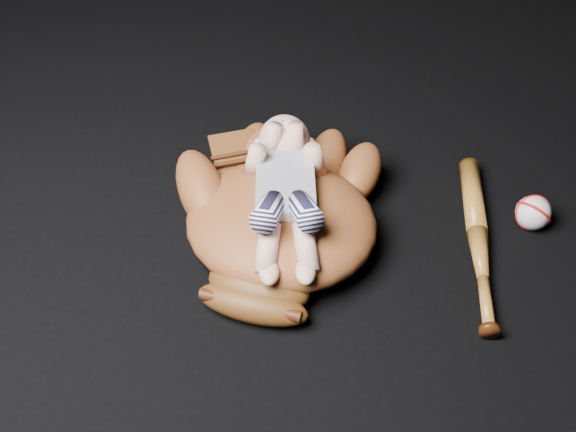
% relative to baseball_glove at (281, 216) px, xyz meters
% --- Properties ---
extents(baseball_glove, '(0.58, 0.62, 0.16)m').
position_rel_baseball_glove_xyz_m(baseball_glove, '(0.00, 0.00, 0.00)').
color(baseball_glove, brown).
rests_on(baseball_glove, ground).
extents(newborn_baby, '(0.18, 0.38, 0.16)m').
position_rel_baseball_glove_xyz_m(newborn_baby, '(0.01, 0.00, 0.06)').
color(newborn_baby, '#D7A48A').
rests_on(newborn_baby, baseball_glove).
extents(baseball_bat, '(0.09, 0.44, 0.04)m').
position_rel_baseball_glove_xyz_m(baseball_bat, '(0.38, -0.02, -0.06)').
color(baseball_bat, '#955C1D').
rests_on(baseball_bat, ground).
extents(baseball, '(0.09, 0.09, 0.07)m').
position_rel_baseball_glove_xyz_m(baseball, '(0.49, 0.05, -0.05)').
color(baseball, silver).
rests_on(baseball, ground).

